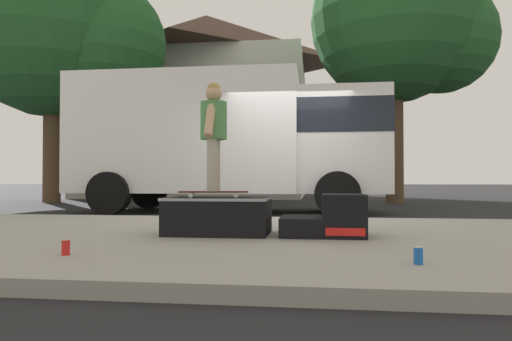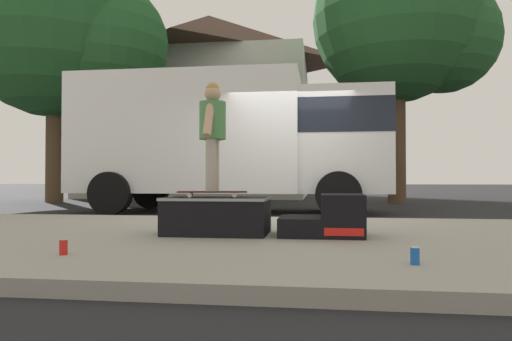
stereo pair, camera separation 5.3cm
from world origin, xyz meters
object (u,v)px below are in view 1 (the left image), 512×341
skateboard (214,192)px  kicker_ramp (330,218)px  street_tree_neighbour (404,25)px  box_truck (231,137)px  soda_can (66,247)px  skater_kid (214,127)px  street_tree_main (64,27)px  soda_can_b (418,256)px  skate_box (219,214)px

skateboard → kicker_ramp: bearing=-0.3°
skateboard → street_tree_neighbour: (3.95, 10.04, 5.09)m
skateboard → box_truck: 5.39m
skateboard → soda_can: 1.87m
skateboard → skater_kid: bearing=-116.6°
kicker_ramp → box_truck: (-2.06, 5.22, 1.39)m
street_tree_main → street_tree_neighbour: street_tree_main is taller
kicker_ramp → soda_can_b: 1.76m
skater_kid → box_truck: size_ratio=0.18×
skate_box → soda_can_b: skate_box is taller
soda_can_b → street_tree_neighbour: street_tree_neighbour is taller
soda_can_b → box_truck: bearing=111.0°
soda_can_b → street_tree_main: 15.07m
soda_can → skater_kid: bearing=61.5°
skater_kid → soda_can_b: 2.77m
skateboard → soda_can_b: bearing=-41.5°
kicker_ramp → street_tree_main: (-8.37, 9.10, 5.45)m
skate_box → soda_can: (-0.93, -1.60, -0.16)m
street_tree_neighbour → skateboard: bearing=-111.5°
skate_box → soda_can: 1.85m
skater_kid → street_tree_neighbour: bearing=68.5°
skate_box → soda_can: size_ratio=9.20×
box_truck → soda_can: bearing=-91.0°
skate_box → soda_can_b: (1.82, -1.66, -0.16)m
skater_kid → soda_can: bearing=-118.5°
soda_can_b → street_tree_neighbour: bearing=80.0°
kicker_ramp → box_truck: 5.78m
street_tree_main → skater_kid: bearing=-52.1°
skateboard → soda_can: skateboard is taller
kicker_ramp → soda_can: 2.70m
soda_can → skate_box: bearing=59.8°
soda_can_b → box_truck: box_truck is taller
skater_kid → soda_can: (-0.87, -1.60, -1.15)m
soda_can_b → skate_box: bearing=137.6°
soda_can → soda_can_b: bearing=-1.4°
kicker_ramp → soda_can_b: (0.58, -1.66, -0.13)m
skate_box → street_tree_main: street_tree_main is taller
skate_box → soda_can_b: size_ratio=9.20×
skater_kid → street_tree_neighbour: size_ratio=0.15×
box_truck → street_tree_main: bearing=148.5°
box_truck → street_tree_neighbour: 7.83m
street_tree_main → street_tree_neighbour: 11.06m
skate_box → street_tree_neighbour: (3.89, 10.05, 5.34)m
skate_box → skater_kid: 0.99m
kicker_ramp → soda_can_b: size_ratio=7.21×
kicker_ramp → soda_can_b: bearing=-70.8°
soda_can → box_truck: (0.11, 6.82, 1.52)m
skateboard → street_tree_neighbour: street_tree_neighbour is taller
skate_box → skater_kid: size_ratio=0.94×
box_truck → street_tree_main: size_ratio=0.76×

